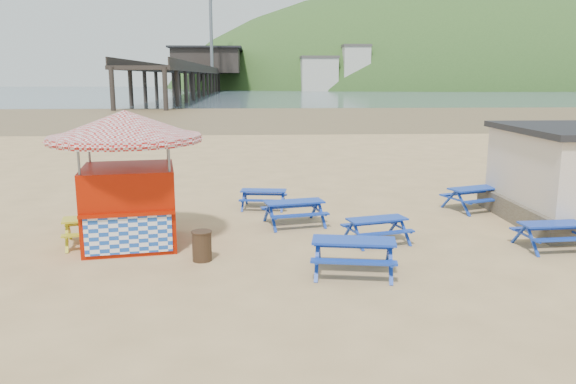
{
  "coord_description": "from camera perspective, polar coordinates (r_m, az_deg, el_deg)",
  "views": [
    {
      "loc": [
        -1.52,
        -16.58,
        4.72
      ],
      "look_at": [
        -0.49,
        1.5,
        1.0
      ],
      "focal_mm": 35.0,
      "sensor_mm": 36.0,
      "label": 1
    }
  ],
  "objects": [
    {
      "name": "ground",
      "position": [
        17.3,
        1.91,
        -4.23
      ],
      "size": [
        400.0,
        400.0,
        0.0
      ],
      "primitive_type": "plane",
      "color": "tan",
      "rests_on": "ground"
    },
    {
      "name": "picnic_table_blue_e",
      "position": [
        13.89,
        6.67,
        -6.49
      ],
      "size": [
        2.25,
        1.93,
        0.85
      ],
      "rotation": [
        0.0,
        0.0,
        -0.17
      ],
      "color": "#13269D",
      "rests_on": "ground"
    },
    {
      "name": "headland_town",
      "position": [
        263.12,
        17.26,
        7.92
      ],
      "size": [
        264.0,
        144.0,
        108.0
      ],
      "color": "#2D4C1E",
      "rests_on": "ground"
    },
    {
      "name": "picnic_table_blue_b",
      "position": [
        20.5,
        -2.5,
        -0.73
      ],
      "size": [
        1.79,
        1.52,
        0.69
      ],
      "rotation": [
        0.0,
        0.0,
        -0.13
      ],
      "color": "#13269D",
      "rests_on": "ground"
    },
    {
      "name": "picnic_table_blue_a",
      "position": [
        18.18,
        0.64,
        -2.15
      ],
      "size": [
        2.18,
        1.9,
        0.79
      ],
      "rotation": [
        0.0,
        0.0,
        0.22
      ],
      "color": "#13269D",
      "rests_on": "ground"
    },
    {
      "name": "wet_sand",
      "position": [
        71.75,
        -2.07,
        7.84
      ],
      "size": [
        400.0,
        400.0,
        0.0
      ],
      "primitive_type": "plane",
      "color": "brown",
      "rests_on": "ground"
    },
    {
      "name": "sea",
      "position": [
        186.64,
        -2.85,
        10.16
      ],
      "size": [
        400.0,
        400.0,
        0.0
      ],
      "primitive_type": "plane",
      "color": "#495C69",
      "rests_on": "ground"
    },
    {
      "name": "ice_cream_kiosk",
      "position": [
        16.31,
        -16.02,
        3.03
      ],
      "size": [
        4.93,
        4.93,
        3.83
      ],
      "rotation": [
        0.0,
        0.0,
        0.17
      ],
      "color": "#9B1301",
      "rests_on": "ground"
    },
    {
      "name": "pier",
      "position": [
        195.5,
        -8.27,
        11.72
      ],
      "size": [
        24.0,
        220.0,
        39.29
      ],
      "color": "black",
      "rests_on": "ground"
    },
    {
      "name": "picnic_table_blue_d",
      "position": [
        16.5,
        9.0,
        -3.86
      ],
      "size": [
        2.01,
        1.78,
        0.72
      ],
      "rotation": [
        0.0,
        0.0,
        0.26
      ],
      "color": "#13269D",
      "rests_on": "ground"
    },
    {
      "name": "picnic_table_blue_c",
      "position": [
        21.34,
        18.43,
        -0.65
      ],
      "size": [
        2.36,
        2.13,
        0.82
      ],
      "rotation": [
        0.0,
        0.0,
        0.35
      ],
      "color": "#13269D",
      "rests_on": "ground"
    },
    {
      "name": "picnic_table_blue_f",
      "position": [
        17.34,
        25.18,
        -4.05
      ],
      "size": [
        1.85,
        1.54,
        0.74
      ],
      "rotation": [
        0.0,
        0.0,
        0.07
      ],
      "color": "#13269D",
      "rests_on": "ground"
    },
    {
      "name": "picnic_table_yellow",
      "position": [
        17.08,
        -18.76,
        -3.7
      ],
      "size": [
        2.17,
        1.91,
        0.78
      ],
      "rotation": [
        0.0,
        0.0,
        0.24
      ],
      "color": "#A8A813",
      "rests_on": "ground"
    },
    {
      "name": "litter_bin",
      "position": [
        14.86,
        -8.74,
        -5.41
      ],
      "size": [
        0.54,
        0.54,
        0.8
      ],
      "color": "#392716",
      "rests_on": "ground"
    }
  ]
}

